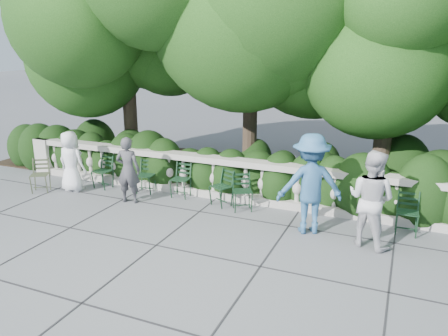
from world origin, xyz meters
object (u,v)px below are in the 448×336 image
at_px(chair_weathered, 40,194).
at_px(person_older_blue, 310,184).
at_px(chair_c, 178,199).
at_px(chair_a, 144,194).
at_px(chair_b, 100,189).
at_px(chair_e, 216,207).
at_px(chair_d, 243,213).
at_px(person_woman_grey, 128,170).
at_px(chair_f, 405,237).
at_px(person_casual_man, 371,199).
at_px(person_businessman, 71,162).

xyz_separation_m(chair_weathered, person_older_blue, (6.53, 0.38, 0.97)).
bearing_deg(chair_c, chair_a, -178.89).
relative_size(chair_b, chair_e, 1.00).
bearing_deg(person_older_blue, chair_c, -35.79).
bearing_deg(chair_d, person_woman_grey, 159.23).
bearing_deg(person_woman_grey, chair_f, 173.25).
bearing_deg(chair_e, chair_b, -153.47).
xyz_separation_m(chair_b, chair_weathered, (-1.13, -0.83, 0.00)).
bearing_deg(chair_c, person_woman_grey, -149.20).
xyz_separation_m(chair_b, chair_d, (3.89, -0.04, 0.00)).
xyz_separation_m(chair_c, chair_weathered, (-3.30, -1.00, 0.00)).
distance_m(chair_e, person_casual_man, 3.49).
distance_m(chair_c, chair_e, 1.05).
bearing_deg(person_casual_man, chair_weathered, 22.99).
height_order(chair_a, chair_f, same).
xyz_separation_m(chair_d, chair_e, (-0.68, 0.09, 0.00)).
height_order(chair_a, chair_d, same).
height_order(chair_d, person_casual_man, person_casual_man).
xyz_separation_m(chair_f, person_casual_man, (-0.65, -0.62, 0.89)).
bearing_deg(chair_weathered, chair_b, 6.11).
xyz_separation_m(chair_f, person_older_blue, (-1.77, -0.46, 0.97)).
bearing_deg(person_older_blue, chair_a, -32.62).
xyz_separation_m(chair_e, chair_weathered, (-4.34, -0.88, 0.00)).
bearing_deg(chair_weathered, chair_a, -8.48).
relative_size(chair_d, chair_weathered, 1.00).
distance_m(chair_a, chair_weathered, 2.55).
height_order(chair_c, person_older_blue, person_older_blue).
height_order(chair_e, person_casual_man, person_casual_man).
height_order(chair_d, chair_e, same).
bearing_deg(chair_e, person_older_blue, 12.63).
xyz_separation_m(chair_d, person_older_blue, (1.51, -0.42, 0.97)).
height_order(chair_a, chair_c, same).
bearing_deg(chair_b, chair_weathered, -137.14).
xyz_separation_m(chair_a, chair_e, (1.97, -0.06, 0.00)).
relative_size(chair_b, person_businessman, 0.56).
height_order(person_businessman, person_casual_man, person_casual_man).
distance_m(chair_b, person_woman_grey, 1.52).
relative_size(chair_b, person_woman_grey, 0.54).
bearing_deg(person_older_blue, person_casual_man, 147.05).
bearing_deg(chair_a, chair_c, -5.55).
height_order(chair_f, chair_weathered, same).
distance_m(chair_b, chair_e, 3.21).
bearing_deg(chair_a, chair_e, -10.90).
distance_m(chair_c, person_casual_man, 4.51).
relative_size(chair_a, chair_e, 1.00).
distance_m(chair_c, person_older_blue, 3.43).
distance_m(chair_a, chair_b, 1.24).
bearing_deg(chair_d, chair_weathered, 159.59).
xyz_separation_m(chair_f, person_businessman, (-7.70, -0.33, 0.75)).
distance_m(chair_b, chair_d, 3.89).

